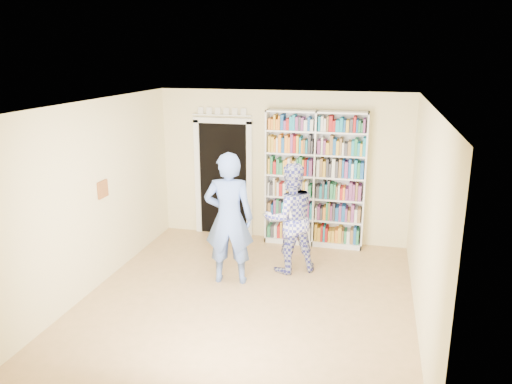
% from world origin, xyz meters
% --- Properties ---
extents(floor, '(5.00, 5.00, 0.00)m').
position_xyz_m(floor, '(0.00, 0.00, 0.00)').
color(floor, '#A3804E').
rests_on(floor, ground).
extents(ceiling, '(5.00, 5.00, 0.00)m').
position_xyz_m(ceiling, '(0.00, 0.00, 2.70)').
color(ceiling, white).
rests_on(ceiling, wall_back).
extents(wall_back, '(4.50, 0.00, 4.50)m').
position_xyz_m(wall_back, '(0.00, 2.50, 1.35)').
color(wall_back, beige).
rests_on(wall_back, floor).
extents(wall_left, '(0.00, 5.00, 5.00)m').
position_xyz_m(wall_left, '(-2.25, 0.00, 1.35)').
color(wall_left, beige).
rests_on(wall_left, floor).
extents(wall_right, '(0.00, 5.00, 5.00)m').
position_xyz_m(wall_right, '(2.25, 0.00, 1.35)').
color(wall_right, beige).
rests_on(wall_right, floor).
extents(bookshelf, '(1.73, 0.33, 2.38)m').
position_xyz_m(bookshelf, '(0.61, 2.34, 1.20)').
color(bookshelf, white).
rests_on(bookshelf, floor).
extents(doorway, '(1.10, 0.08, 2.43)m').
position_xyz_m(doorway, '(-1.10, 2.48, 1.18)').
color(doorway, black).
rests_on(doorway, floor).
extents(wall_art, '(0.03, 0.25, 0.25)m').
position_xyz_m(wall_art, '(-2.23, 0.20, 1.40)').
color(wall_art, brown).
rests_on(wall_art, wall_left).
extents(man_blue, '(0.79, 0.58, 1.98)m').
position_xyz_m(man_blue, '(-0.41, 0.52, 0.99)').
color(man_blue, '#5573BE').
rests_on(man_blue, floor).
extents(man_plaid, '(1.05, 0.98, 1.73)m').
position_xyz_m(man_plaid, '(0.39, 1.11, 0.87)').
color(man_plaid, '#313396').
rests_on(man_plaid, floor).
extents(paper_sheet, '(0.20, 0.13, 0.33)m').
position_xyz_m(paper_sheet, '(0.52, 0.93, 1.12)').
color(paper_sheet, white).
rests_on(paper_sheet, man_plaid).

